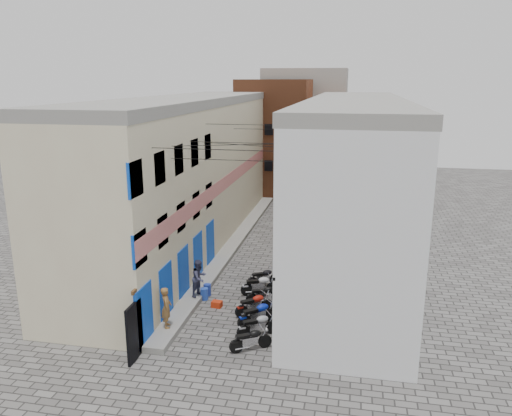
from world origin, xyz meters
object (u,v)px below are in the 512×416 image
Objects in this scene: water_jug_far at (207,290)px; motorcycle_f at (260,284)px; motorcycle_b at (258,324)px; person_a at (166,307)px; motorcycle_d at (254,303)px; person_b at (199,278)px; motorcycle_c at (258,313)px; motorcycle_g at (264,276)px; motorcycle_a at (251,338)px; water_jug_near at (204,294)px; red_crate at (217,304)px; motorcycle_e at (265,294)px.

motorcycle_f is at bearing 13.45° from water_jug_far.
water_jug_far is at bearing -168.90° from motorcycle_b.
motorcycle_b is 1.04× the size of person_a.
motorcycle_d reaches higher than motorcycle_b.
person_a is 3.19m from person_b.
motorcycle_g is at bearing 145.82° from motorcycle_c.
motorcycle_c reaches higher than motorcycle_a.
motorcycle_c is 1.11× the size of motorcycle_g.
motorcycle_f reaches higher than motorcycle_d.
motorcycle_b is at bearing -103.38° from person_a.
water_jug_near is at bearing -164.50° from motorcycle_b.
motorcycle_d reaches higher than red_crate.
motorcycle_a is 0.99× the size of person_a.
motorcycle_c is 3.40× the size of water_jug_near.
water_jug_far is (-2.44, -1.64, -0.22)m from motorcycle_g.
motorcycle_f is 1.06m from motorcycle_g.
motorcycle_g is (0.00, 1.06, -0.03)m from motorcycle_f.
motorcycle_c is at bearing -89.45° from person_a.
water_jug_near is (-2.96, 1.97, -0.28)m from motorcycle_c.
water_jug_far is at bearing -159.77° from motorcycle_d.
motorcycle_e is at bearing 153.15° from motorcycle_b.
person_b reaches higher than motorcycle_d.
red_crate is (0.79, -1.13, -0.14)m from water_jug_far.
motorcycle_a is 0.97× the size of person_b.
motorcycle_c is at bearing 158.60° from motorcycle_b.
red_crate is at bearing -91.43° from motorcycle_e.
person_b is at bearing -161.95° from motorcycle_c.
motorcycle_g is (-0.52, 4.09, -0.06)m from motorcycle_c.
water_jug_far is (-2.96, 2.45, -0.28)m from motorcycle_c.
motorcycle_e is 2.07m from motorcycle_g.
motorcycle_g is 3.83× the size of red_crate.
motorcycle_d is at bearing -87.21° from person_b.
person_a reaches higher than motorcycle_b.
motorcycle_e is (-0.10, 2.06, -0.05)m from motorcycle_c.
person_a is (-2.99, -4.35, 0.57)m from motorcycle_f.
water_jug_near is (-2.86, -0.09, -0.22)m from motorcycle_e.
water_jug_far is (0.17, 0.60, -0.84)m from person_b.
person_a reaches higher than red_crate.
motorcycle_g is 3.25m from red_crate.
motorcycle_b reaches higher than motorcycle_e.
motorcycle_f is 1.06× the size of motorcycle_g.
motorcycle_f is 2.93m from person_b.
person_b is at bearing 151.09° from red_crate.
motorcycle_g is 6.21m from person_a.
motorcycle_f is at bearing 145.13° from motorcycle_d.
motorcycle_a is 5.03m from water_jug_near.
red_crate is (-1.81, 0.40, -0.39)m from motorcycle_d.
motorcycle_d is at bearing -33.95° from motorcycle_e.
motorcycle_e is (-0.27, 2.95, -0.01)m from motorcycle_b.
motorcycle_a is 2.02m from motorcycle_c.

